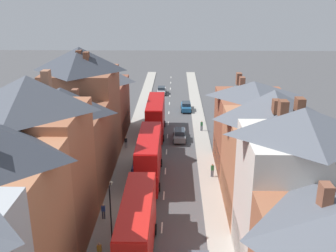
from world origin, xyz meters
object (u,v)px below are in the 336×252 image
double_decker_bus_mid_street (149,156)px  pedestrian_far_left (126,142)px  pedestrian_near_right (99,250)px  double_decker_bus_lead (137,229)px  car_parked_right_b (180,134)px  pedestrian_mid_left (103,211)px  car_parked_left_b (186,106)px  double_decker_bus_far_approaching (156,116)px  pedestrian_far_right (202,125)px  car_parked_right_a (153,104)px  car_far_grey (140,164)px  pedestrian_mid_right (212,170)px  car_parked_left_a (162,90)px  street_lamp (111,209)px

double_decker_bus_mid_street → pedestrian_far_left: bearing=112.9°
pedestrian_near_right → pedestrian_far_left: same height
double_decker_bus_lead → double_decker_bus_mid_street: 14.33m
car_parked_right_b → pedestrian_mid_left: bearing=-109.1°
car_parked_left_b → double_decker_bus_far_approaching: bearing=-111.8°
pedestrian_mid_left → pedestrian_far_right: bearing=66.6°
car_parked_right_b → pedestrian_near_right: size_ratio=2.85×
car_parked_left_b → pedestrian_far_left: pedestrian_far_left is taller
car_parked_right_a → car_far_grey: (0.00, -26.76, -0.02)m
pedestrian_far_left → car_parked_right_b: bearing=25.5°
double_decker_bus_far_approaching → car_far_grey: 12.95m
pedestrian_mid_right → pedestrian_far_left: same height
car_far_grey → pedestrian_mid_right: size_ratio=2.36×
car_parked_left_b → car_parked_right_b: car_parked_right_b is taller
pedestrian_mid_right → pedestrian_far_right: (-0.28, 15.86, 0.00)m
car_parked_right_a → car_parked_right_b: bearing=-73.4°
pedestrian_mid_right → pedestrian_far_left: size_ratio=1.00×
car_parked_left_a → pedestrian_near_right: size_ratio=2.57×
double_decker_bus_far_approaching → car_parked_left_a: (0.01, 24.44, -2.01)m
double_decker_bus_mid_street → car_parked_right_a: size_ratio=2.69×
car_parked_left_a → pedestrian_near_right: 54.26m
car_parked_left_a → street_lamp: street_lamp is taller
car_parked_right_b → car_parked_left_a: bearing=97.6°
car_parked_left_b → pedestrian_near_right: pedestrian_near_right is taller
car_far_grey → pedestrian_far_right: 16.32m
car_parked_right_b → street_lamp: street_lamp is taller
car_parked_left_a → pedestrian_far_right: (7.04, -23.13, 0.23)m
car_parked_left_b → car_parked_right_b: size_ratio=0.98×
car_parked_right_a → pedestrian_mid_right: 29.87m
car_parked_left_a → car_parked_left_b: size_ratio=0.92×
car_far_grey → car_parked_right_b: car_parked_right_b is taller
double_decker_bus_far_approaching → pedestrian_mid_right: (7.33, -14.56, -1.78)m
double_decker_bus_lead → street_lamp: (-2.44, 2.18, 0.43)m
car_parked_right_b → car_far_grey: bearing=-115.4°
double_decker_bus_far_approaching → pedestrian_near_right: (-3.05, -29.74, -1.78)m
double_decker_bus_mid_street → car_parked_left_b: bearing=79.8°
car_far_grey → pedestrian_near_right: bearing=-95.9°
double_decker_bus_mid_street → pedestrian_far_left: 9.97m
car_parked_right_a → pedestrian_mid_right: bearing=-73.2°
car_parked_right_a → double_decker_bus_lead: bearing=-88.3°
double_decker_bus_lead → double_decker_bus_mid_street: (0.00, 14.33, 0.00)m
car_parked_right_a → car_parked_right_b: size_ratio=0.87×
double_decker_bus_mid_street → car_parked_left_b: size_ratio=2.39×
double_decker_bus_lead → car_far_grey: 16.75m
pedestrian_near_right → pedestrian_far_left: bearing=91.9°
double_decker_bus_mid_street → car_parked_right_a: double_decker_bus_mid_street is taller
pedestrian_mid_right → pedestrian_mid_left: bearing=-140.4°
pedestrian_mid_left → pedestrian_mid_right: (11.12, 9.18, 0.00)m
car_parked_left_a → car_far_grey: size_ratio=1.09×
car_far_grey → pedestrian_far_left: (-2.53, 6.79, 0.23)m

